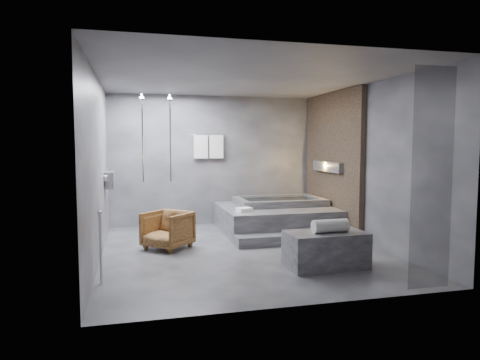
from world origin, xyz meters
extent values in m
plane|color=#313134|center=(0.00, 0.00, 0.00)|extent=(5.00, 5.00, 0.00)
cube|color=#525255|center=(0.00, 0.00, 2.80)|extent=(4.50, 5.00, 0.04)
cube|color=#3C3C42|center=(0.00, 2.50, 1.40)|extent=(4.50, 0.04, 2.80)
cube|color=#3C3C42|center=(0.00, -2.50, 1.40)|extent=(4.50, 0.04, 2.80)
cube|color=#3C3C42|center=(-2.25, 0.00, 1.40)|extent=(0.04, 5.00, 2.80)
cube|color=#3C3C42|center=(2.25, 0.00, 1.40)|extent=(0.04, 5.00, 2.80)
cube|color=#84684D|center=(2.19, 1.25, 1.40)|extent=(0.10, 2.40, 2.78)
cube|color=#FF9938|center=(2.11, 1.25, 1.30)|extent=(0.14, 1.20, 0.20)
cube|color=gray|center=(-2.16, 1.40, 1.10)|extent=(0.16, 0.42, 0.30)
imported|color=beige|center=(-2.15, 1.30, 1.05)|extent=(0.08, 0.08, 0.21)
imported|color=beige|center=(-2.15, 1.50, 1.03)|extent=(0.07, 0.07, 0.15)
cylinder|color=silver|center=(-1.00, 2.05, 1.90)|extent=(0.04, 0.04, 1.80)
cylinder|color=silver|center=(-1.55, 2.05, 1.90)|extent=(0.04, 0.04, 1.80)
cylinder|color=silver|center=(-0.15, 2.44, 1.95)|extent=(0.75, 0.02, 0.02)
cube|color=white|center=(-0.32, 2.42, 1.70)|extent=(0.30, 0.06, 0.50)
cube|color=white|center=(0.02, 2.42, 1.70)|extent=(0.30, 0.06, 0.50)
cylinder|color=silver|center=(-2.15, -1.20, 0.45)|extent=(0.04, 0.04, 0.90)
cube|color=black|center=(1.65, -2.45, 1.35)|extent=(0.55, 0.01, 2.60)
cube|color=#37373A|center=(1.05, 1.45, 0.25)|extent=(2.20, 2.00, 0.50)
cube|color=#37373A|center=(1.05, 0.27, 0.09)|extent=(2.20, 0.36, 0.18)
cube|color=#343436|center=(0.92, -1.20, 0.25)|extent=(1.14, 0.64, 0.51)
imported|color=#472A11|center=(-1.20, 0.45, 0.32)|extent=(0.97, 0.97, 0.63)
cylinder|color=silver|center=(0.96, -1.23, 0.60)|extent=(0.53, 0.21, 0.19)
cube|color=white|center=(0.26, 0.92, 0.54)|extent=(0.32, 0.28, 0.07)
camera|label=1|loc=(-1.72, -6.73, 1.75)|focal=32.00mm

